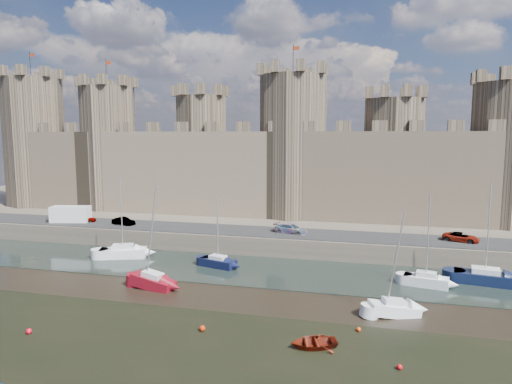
{
  "coord_description": "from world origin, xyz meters",
  "views": [
    {
      "loc": [
        14.79,
        -26.77,
        16.04
      ],
      "look_at": [
        2.41,
        22.0,
        9.67
      ],
      "focal_mm": 32.0,
      "sensor_mm": 36.0,
      "label": 1
    }
  ],
  "objects_px": {
    "sailboat_3": "(485,277)",
    "sailboat_5": "(394,308)",
    "sailboat_1": "(218,262)",
    "car_0": "(85,219)",
    "sailboat_0": "(123,252)",
    "sailboat_2": "(426,279)",
    "car_2": "(291,229)",
    "car_1": "(124,221)",
    "car_3": "(461,237)",
    "van": "(71,214)",
    "sailboat_4": "(153,281)"
  },
  "relations": [
    {
      "from": "car_3",
      "to": "sailboat_3",
      "type": "xyz_separation_m",
      "value": [
        0.97,
        -9.08,
        -2.27
      ]
    },
    {
      "from": "sailboat_1",
      "to": "sailboat_5",
      "type": "height_order",
      "value": "sailboat_5"
    },
    {
      "from": "car_2",
      "to": "sailboat_1",
      "type": "bearing_deg",
      "value": 156.42
    },
    {
      "from": "car_0",
      "to": "van",
      "type": "bearing_deg",
      "value": 86.25
    },
    {
      "from": "sailboat_1",
      "to": "car_3",
      "type": "bearing_deg",
      "value": 35.93
    },
    {
      "from": "sailboat_0",
      "to": "sailboat_5",
      "type": "height_order",
      "value": "sailboat_0"
    },
    {
      "from": "car_0",
      "to": "sailboat_1",
      "type": "distance_m",
      "value": 27.05
    },
    {
      "from": "car_2",
      "to": "sailboat_1",
      "type": "relative_size",
      "value": 0.51
    },
    {
      "from": "car_3",
      "to": "sailboat_4",
      "type": "bearing_deg",
      "value": 138.52
    },
    {
      "from": "sailboat_5",
      "to": "car_3",
      "type": "bearing_deg",
      "value": 46.07
    },
    {
      "from": "sailboat_4",
      "to": "car_3",
      "type": "bearing_deg",
      "value": 39.58
    },
    {
      "from": "sailboat_3",
      "to": "sailboat_4",
      "type": "bearing_deg",
      "value": -154.46
    },
    {
      "from": "car_0",
      "to": "sailboat_1",
      "type": "relative_size",
      "value": 0.37
    },
    {
      "from": "van",
      "to": "sailboat_1",
      "type": "relative_size",
      "value": 0.64
    },
    {
      "from": "sailboat_0",
      "to": "sailboat_2",
      "type": "xyz_separation_m",
      "value": [
        37.06,
        -2.22,
        -0.06
      ]
    },
    {
      "from": "car_1",
      "to": "sailboat_2",
      "type": "xyz_separation_m",
      "value": [
        41.75,
        -10.52,
        -2.32
      ]
    },
    {
      "from": "car_0",
      "to": "car_3",
      "type": "height_order",
      "value": "car_3"
    },
    {
      "from": "car_0",
      "to": "sailboat_3",
      "type": "height_order",
      "value": "sailboat_3"
    },
    {
      "from": "sailboat_0",
      "to": "car_2",
      "type": "bearing_deg",
      "value": 3.45
    },
    {
      "from": "car_1",
      "to": "car_3",
      "type": "bearing_deg",
      "value": -75.49
    },
    {
      "from": "sailboat_3",
      "to": "sailboat_5",
      "type": "bearing_deg",
      "value": -121.97
    },
    {
      "from": "car_1",
      "to": "car_2",
      "type": "bearing_deg",
      "value": -75.3
    },
    {
      "from": "car_2",
      "to": "sailboat_0",
      "type": "height_order",
      "value": "sailboat_0"
    },
    {
      "from": "car_2",
      "to": "sailboat_3",
      "type": "relative_size",
      "value": 0.42
    },
    {
      "from": "van",
      "to": "sailboat_0",
      "type": "relative_size",
      "value": 0.52
    },
    {
      "from": "car_2",
      "to": "sailboat_5",
      "type": "relative_size",
      "value": 0.48
    },
    {
      "from": "sailboat_3",
      "to": "sailboat_5",
      "type": "xyz_separation_m",
      "value": [
        -9.91,
        -11.32,
        -0.13
      ]
    },
    {
      "from": "sailboat_0",
      "to": "sailboat_2",
      "type": "relative_size",
      "value": 1.14
    },
    {
      "from": "car_2",
      "to": "car_3",
      "type": "relative_size",
      "value": 1.05
    },
    {
      "from": "car_0",
      "to": "sailboat_5",
      "type": "distance_m",
      "value": 49.42
    },
    {
      "from": "car_2",
      "to": "van",
      "type": "xyz_separation_m",
      "value": [
        -34.43,
        -0.52,
        0.59
      ]
    },
    {
      "from": "sailboat_2",
      "to": "sailboat_3",
      "type": "relative_size",
      "value": 0.89
    },
    {
      "from": "sailboat_4",
      "to": "sailboat_2",
      "type": "bearing_deg",
      "value": 24.94
    },
    {
      "from": "sailboat_0",
      "to": "sailboat_4",
      "type": "xyz_separation_m",
      "value": [
        9.25,
        -9.81,
        -0.05
      ]
    },
    {
      "from": "car_2",
      "to": "sailboat_3",
      "type": "distance_m",
      "value": 24.47
    },
    {
      "from": "sailboat_4",
      "to": "sailboat_3",
      "type": "bearing_deg",
      "value": 25.98
    },
    {
      "from": "car_2",
      "to": "sailboat_4",
      "type": "xyz_separation_m",
      "value": [
        -11.36,
        -18.7,
        -2.37
      ]
    },
    {
      "from": "van",
      "to": "sailboat_4",
      "type": "bearing_deg",
      "value": -51.61
    },
    {
      "from": "car_2",
      "to": "car_3",
      "type": "bearing_deg",
      "value": -76.53
    },
    {
      "from": "sailboat_1",
      "to": "sailboat_2",
      "type": "xyz_separation_m",
      "value": [
        23.66,
        -1.24,
        0.05
      ]
    },
    {
      "from": "sailboat_1",
      "to": "sailboat_3",
      "type": "xyz_separation_m",
      "value": [
        29.93,
        1.13,
        0.1
      ]
    },
    {
      "from": "van",
      "to": "sailboat_1",
      "type": "xyz_separation_m",
      "value": [
        27.23,
        -9.34,
        -3.02
      ]
    },
    {
      "from": "car_1",
      "to": "sailboat_1",
      "type": "distance_m",
      "value": 20.47
    },
    {
      "from": "sailboat_4",
      "to": "sailboat_5",
      "type": "height_order",
      "value": "sailboat_4"
    },
    {
      "from": "car_3",
      "to": "sailboat_1",
      "type": "relative_size",
      "value": 0.49
    },
    {
      "from": "car_0",
      "to": "sailboat_3",
      "type": "bearing_deg",
      "value": -115.65
    },
    {
      "from": "car_1",
      "to": "car_3",
      "type": "distance_m",
      "value": 47.07
    },
    {
      "from": "sailboat_0",
      "to": "sailboat_1",
      "type": "distance_m",
      "value": 13.44
    },
    {
      "from": "car_0",
      "to": "sailboat_1",
      "type": "xyz_separation_m",
      "value": [
        25.1,
        -9.83,
        -2.33
      ]
    },
    {
      "from": "car_0",
      "to": "sailboat_2",
      "type": "relative_size",
      "value": 0.34
    }
  ]
}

